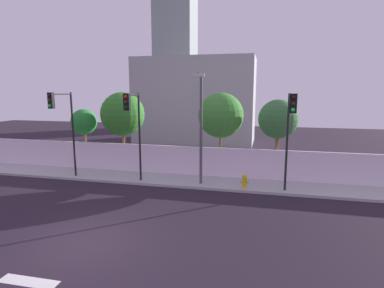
{
  "coord_description": "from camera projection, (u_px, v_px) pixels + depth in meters",
  "views": [
    {
      "loc": [
        6.13,
        -9.26,
        5.38
      ],
      "look_at": [
        2.38,
        6.5,
        2.63
      ],
      "focal_mm": 29.3,
      "sensor_mm": 36.0,
      "label": 1
    }
  ],
  "objects": [
    {
      "name": "ground_plane",
      "position": [
        85.0,
        244.0,
        11.18
      ],
      "size": [
        80.0,
        80.0,
        0.0
      ],
      "primitive_type": "plane",
      "color": "black"
    },
    {
      "name": "sidewalk",
      "position": [
        161.0,
        179.0,
        19.03
      ],
      "size": [
        36.0,
        2.4,
        0.15
      ],
      "primitive_type": "cube",
      "color": "#A7A7A7",
      "rests_on": "ground"
    },
    {
      "name": "perimeter_wall",
      "position": [
        167.0,
        159.0,
        20.1
      ],
      "size": [
        36.0,
        0.18,
        1.8
      ],
      "primitive_type": "cube",
      "color": "silver",
      "rests_on": "sidewalk"
    },
    {
      "name": "traffic_light_left",
      "position": [
        62.0,
        117.0,
        18.28
      ],
      "size": [
        0.5,
        1.75,
        5.16
      ],
      "color": "black",
      "rests_on": "sidewalk"
    },
    {
      "name": "traffic_light_center",
      "position": [
        133.0,
        119.0,
        17.31
      ],
      "size": [
        0.35,
        1.67,
        5.11
      ],
      "color": "black",
      "rests_on": "sidewalk"
    },
    {
      "name": "traffic_light_right",
      "position": [
        290.0,
        122.0,
        15.32
      ],
      "size": [
        0.35,
        1.85,
        5.12
      ],
      "color": "black",
      "rests_on": "sidewalk"
    },
    {
      "name": "street_lamp_curbside",
      "position": [
        201.0,
        119.0,
        17.05
      ],
      "size": [
        0.66,
        2.23,
        6.13
      ],
      "color": "#4C4C51",
      "rests_on": "sidewalk"
    },
    {
      "name": "fire_hydrant",
      "position": [
        245.0,
        181.0,
        17.05
      ],
      "size": [
        0.44,
        0.26,
        0.77
      ],
      "color": "gold",
      "rests_on": "sidewalk"
    },
    {
      "name": "roadside_tree_leftmost",
      "position": [
        84.0,
        123.0,
        22.16
      ],
      "size": [
        1.82,
        1.82,
        4.13
      ],
      "color": "brown",
      "rests_on": "ground"
    },
    {
      "name": "roadside_tree_midleft",
      "position": [
        123.0,
        114.0,
        21.37
      ],
      "size": [
        2.99,
        2.99,
        5.32
      ],
      "color": "brown",
      "rests_on": "ground"
    },
    {
      "name": "roadside_tree_midright",
      "position": [
        221.0,
        115.0,
        19.82
      ],
      "size": [
        2.88,
        2.88,
        5.3
      ],
      "color": "brown",
      "rests_on": "ground"
    },
    {
      "name": "roadside_tree_rightmost",
      "position": [
        278.0,
        120.0,
        19.04
      ],
      "size": [
        2.4,
        2.4,
        4.89
      ],
      "color": "brown",
      "rests_on": "ground"
    },
    {
      "name": "low_building_distant",
      "position": [
        195.0,
        100.0,
        33.27
      ],
      "size": [
        12.33,
        6.0,
        8.77
      ],
      "primitive_type": "cube",
      "color": "#A2A2A2",
      "rests_on": "ground"
    },
    {
      "name": "tower_on_skyline",
      "position": [
        176.0,
        42.0,
        44.74
      ],
      "size": [
        5.4,
        5.0,
        24.73
      ],
      "primitive_type": "cube",
      "color": "gray",
      "rests_on": "ground"
    }
  ]
}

